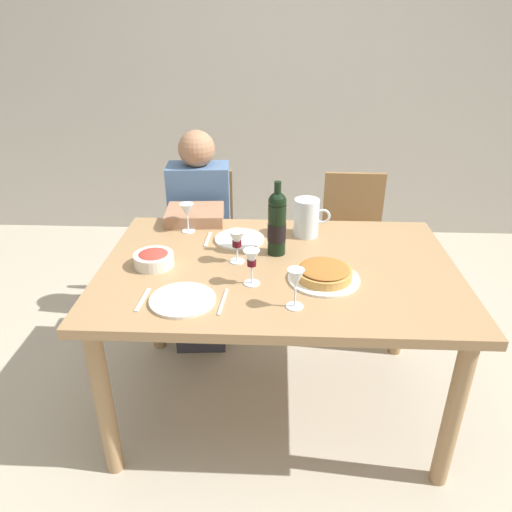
{
  "coord_description": "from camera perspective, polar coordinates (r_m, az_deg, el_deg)",
  "views": [
    {
      "loc": [
        -0.02,
        -1.8,
        1.72
      ],
      "look_at": [
        -0.1,
        0.04,
        0.78
      ],
      "focal_mm": 33.8,
      "sensor_mm": 36.0,
      "label": 1
    }
  ],
  "objects": [
    {
      "name": "wine_bottle",
      "position": [
        2.08,
        2.49,
        3.87
      ],
      "size": [
        0.08,
        0.08,
        0.33
      ],
      "color": "black",
      "rests_on": "dining_table"
    },
    {
      "name": "salad_bowl",
      "position": [
        2.07,
        -12.02,
        -0.29
      ],
      "size": [
        0.17,
        0.17,
        0.07
      ],
      "color": "silver",
      "rests_on": "dining_table"
    },
    {
      "name": "fork_left_setting",
      "position": [
        1.85,
        -13.27,
        -5.05
      ],
      "size": [
        0.02,
        0.16,
        0.0
      ],
      "primitive_type": "cube",
      "rotation": [
        0.0,
        0.0,
        1.52
      ],
      "color": "silver",
      "rests_on": "dining_table"
    },
    {
      "name": "ground_plane",
      "position": [
        2.49,
        2.3,
        -16.73
      ],
      "size": [
        8.0,
        8.0,
        0.0
      ],
      "primitive_type": "plane",
      "color": "#B2A893"
    },
    {
      "name": "knife_right_setting",
      "position": [
        2.26,
        1.84,
        1.86
      ],
      "size": [
        0.02,
        0.18,
        0.0
      ],
      "primitive_type": "cube",
      "rotation": [
        0.0,
        0.0,
        1.64
      ],
      "color": "silver",
      "rests_on": "dining_table"
    },
    {
      "name": "dinner_plate_right_setting",
      "position": [
        2.26,
        -1.96,
        2.01
      ],
      "size": [
        0.23,
        0.23,
        0.01
      ],
      "primitive_type": "cylinder",
      "color": "white",
      "rests_on": "dining_table"
    },
    {
      "name": "spoon_right_setting",
      "position": [
        2.28,
        -5.72,
        1.99
      ],
      "size": [
        0.02,
        0.16,
        0.0
      ],
      "primitive_type": "cube",
      "rotation": [
        0.0,
        0.0,
        1.54
      ],
      "color": "silver",
      "rests_on": "dining_table"
    },
    {
      "name": "wine_glass_centre",
      "position": [
        2.03,
        -2.29,
        1.85
      ],
      "size": [
        0.07,
        0.07,
        0.14
      ],
      "color": "silver",
      "rests_on": "dining_table"
    },
    {
      "name": "water_pitcher",
      "position": [
        2.3,
        5.99,
        4.29
      ],
      "size": [
        0.17,
        0.12,
        0.18
      ],
      "color": "silver",
      "rests_on": "dining_table"
    },
    {
      "name": "back_wall",
      "position": [
        3.97,
        2.96,
        22.27
      ],
      "size": [
        8.0,
        0.1,
        2.8
      ],
      "primitive_type": "cube",
      "color": "#B2ADA3",
      "rests_on": "ground"
    },
    {
      "name": "wine_glass_left_diner",
      "position": [
        1.85,
        -0.52,
        -0.48
      ],
      "size": [
        0.07,
        0.07,
        0.15
      ],
      "color": "silver",
      "rests_on": "dining_table"
    },
    {
      "name": "chair_left",
      "position": [
        2.98,
        -6.2,
        2.52
      ],
      "size": [
        0.43,
        0.43,
        0.87
      ],
      "rotation": [
        0.0,
        0.0,
        3.21
      ],
      "color": "olive",
      "rests_on": "ground"
    },
    {
      "name": "dining_table",
      "position": [
        2.09,
        2.64,
        -3.34
      ],
      "size": [
        1.5,
        1.0,
        0.76
      ],
      "color": "#9E7A51",
      "rests_on": "ground"
    },
    {
      "name": "knife_left_setting",
      "position": [
        1.79,
        -3.94,
        -5.4
      ],
      "size": [
        0.02,
        0.18,
        0.0
      ],
      "primitive_type": "cube",
      "rotation": [
        0.0,
        0.0,
        1.5
      ],
      "color": "silver",
      "rests_on": "dining_table"
    },
    {
      "name": "wine_glass_spare",
      "position": [
        2.34,
        -8.16,
        5.26
      ],
      "size": [
        0.07,
        0.07,
        0.14
      ],
      "color": "silver",
      "rests_on": "dining_table"
    },
    {
      "name": "chair_right",
      "position": [
        2.98,
        11.34,
        2.13
      ],
      "size": [
        0.41,
        0.41,
        0.87
      ],
      "rotation": [
        0.0,
        0.0,
        3.12
      ],
      "color": "olive",
      "rests_on": "ground"
    },
    {
      "name": "wine_glass_right_diner",
      "position": [
        1.71,
        4.71,
        -2.93
      ],
      "size": [
        0.06,
        0.06,
        0.15
      ],
      "color": "silver",
      "rests_on": "dining_table"
    },
    {
      "name": "baked_tart",
      "position": [
        1.94,
        8.05,
        -2.07
      ],
      "size": [
        0.29,
        0.29,
        0.06
      ],
      "color": "white",
      "rests_on": "dining_table"
    },
    {
      "name": "diner_left",
      "position": [
        2.71,
        -6.73,
        2.76
      ],
      "size": [
        0.36,
        0.52,
        1.16
      ],
      "rotation": [
        0.0,
        0.0,
        3.21
      ],
      "color": "#4C6B93",
      "rests_on": "ground"
    },
    {
      "name": "dinner_plate_left_setting",
      "position": [
        1.81,
        -8.68,
        -5.15
      ],
      "size": [
        0.25,
        0.25,
        0.01
      ],
      "primitive_type": "cylinder",
      "color": "silver",
      "rests_on": "dining_table"
    }
  ]
}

